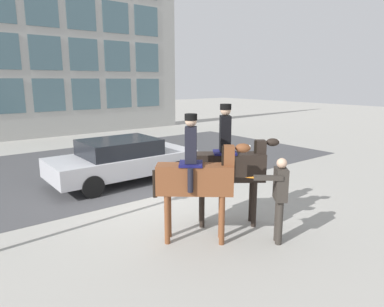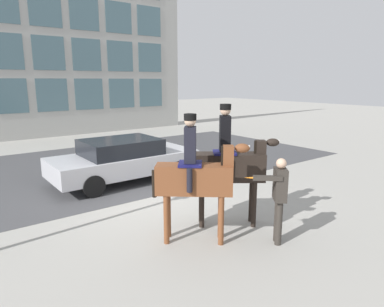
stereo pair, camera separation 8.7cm
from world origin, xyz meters
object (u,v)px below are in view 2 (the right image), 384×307
at_px(mounted_horse_companion, 229,164).
at_px(mounted_horse_lead, 196,176).
at_px(street_car_near_lane, 124,159).
at_px(pedestrian_bystander, 279,194).

bearing_deg(mounted_horse_companion, mounted_horse_lead, -133.26).
xyz_separation_m(mounted_horse_lead, street_car_near_lane, (0.75, 4.72, -0.63)).
relative_size(mounted_horse_companion, street_car_near_lane, 0.59).
xyz_separation_m(mounted_horse_lead, mounted_horse_companion, (1.08, 0.20, 0.04)).
distance_m(mounted_horse_lead, pedestrian_bystander, 1.66).
bearing_deg(street_car_near_lane, mounted_horse_companion, -85.80).
bearing_deg(pedestrian_bystander, mounted_horse_companion, -42.80).
relative_size(mounted_horse_lead, street_car_near_lane, 0.56).
relative_size(pedestrian_bystander, street_car_near_lane, 0.38).
relative_size(mounted_horse_lead, mounted_horse_companion, 0.95).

